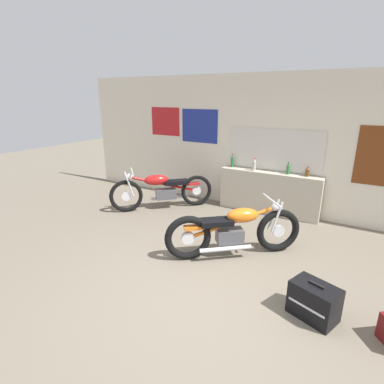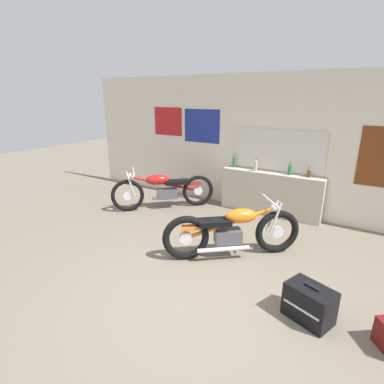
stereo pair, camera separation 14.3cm
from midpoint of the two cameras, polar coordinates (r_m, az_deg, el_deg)
ground_plane at (r=3.90m, az=2.57°, el=-19.32°), size 24.00×24.00×0.00m
wall_back at (r=6.29m, az=17.94°, el=8.26°), size 10.00×0.07×2.80m
sill_counter at (r=6.38m, az=15.27°, el=-0.28°), size 2.06×0.28×0.88m
bottle_leftmost at (r=6.56m, az=8.63°, el=5.78°), size 0.06×0.06×0.29m
bottle_left_center at (r=6.31m, az=12.68°, el=4.98°), size 0.07×0.07×0.27m
bottle_center at (r=6.17m, az=18.72°, el=4.06°), size 0.06×0.06×0.24m
bottle_right_center at (r=6.12m, az=22.02°, el=3.39°), size 0.07×0.07×0.19m
motorcycle_orange at (r=4.60m, az=8.63°, el=-7.32°), size 1.69×1.46×0.87m
motorcycle_red at (r=6.48m, az=-4.78°, el=0.50°), size 1.63×1.63×0.88m
hard_case_black at (r=3.73m, az=22.51°, el=-19.02°), size 0.57×0.47×0.42m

